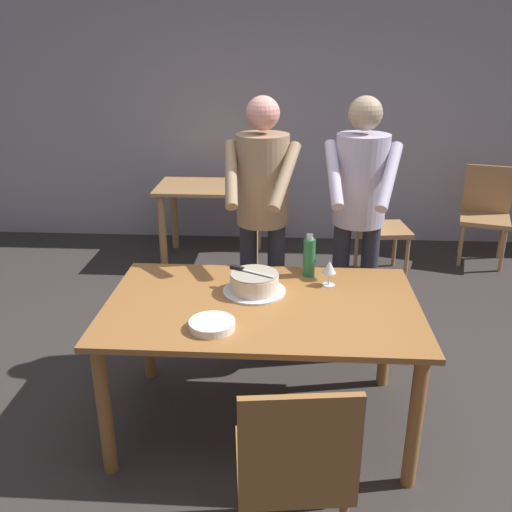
% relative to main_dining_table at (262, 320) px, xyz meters
% --- Properties ---
extents(ground_plane, '(14.00, 14.00, 0.00)m').
position_rel_main_dining_table_xyz_m(ground_plane, '(0.00, 0.00, -0.65)').
color(ground_plane, '#383330').
extents(back_wall, '(10.00, 0.12, 2.70)m').
position_rel_main_dining_table_xyz_m(back_wall, '(0.00, 3.18, 0.70)').
color(back_wall, '#ADA8B2').
rests_on(back_wall, ground_plane).
extents(main_dining_table, '(1.62, 0.99, 0.75)m').
position_rel_main_dining_table_xyz_m(main_dining_table, '(0.00, 0.00, 0.00)').
color(main_dining_table, '#9E6633').
rests_on(main_dining_table, ground_plane).
extents(cake_on_platter, '(0.34, 0.34, 0.11)m').
position_rel_main_dining_table_xyz_m(cake_on_platter, '(-0.05, 0.13, 0.15)').
color(cake_on_platter, silver).
rests_on(cake_on_platter, main_dining_table).
extents(cake_knife, '(0.25, 0.15, 0.02)m').
position_rel_main_dining_table_xyz_m(cake_knife, '(-0.11, 0.16, 0.22)').
color(cake_knife, silver).
rests_on(cake_knife, cake_on_platter).
extents(plate_stack, '(0.22, 0.22, 0.04)m').
position_rel_main_dining_table_xyz_m(plate_stack, '(-0.22, -0.29, 0.12)').
color(plate_stack, white).
rests_on(plate_stack, main_dining_table).
extents(wine_glass_near, '(0.08, 0.08, 0.14)m').
position_rel_main_dining_table_xyz_m(wine_glass_near, '(0.36, 0.24, 0.20)').
color(wine_glass_near, silver).
rests_on(wine_glass_near, main_dining_table).
extents(water_bottle, '(0.07, 0.07, 0.25)m').
position_rel_main_dining_table_xyz_m(water_bottle, '(0.25, 0.37, 0.21)').
color(water_bottle, '#1E6B38').
rests_on(water_bottle, main_dining_table).
extents(person_cutting_cake, '(0.46, 0.57, 1.72)m').
position_rel_main_dining_table_xyz_m(person_cutting_cake, '(-0.04, 0.71, 0.43)').
color(person_cutting_cake, '#2D2D38').
rests_on(person_cutting_cake, ground_plane).
extents(person_standing_beside, '(0.46, 0.57, 1.72)m').
position_rel_main_dining_table_xyz_m(person_standing_beside, '(0.56, 0.74, 0.43)').
color(person_standing_beside, '#2D2D38').
rests_on(person_standing_beside, ground_plane).
extents(chair_near_side, '(0.49, 0.49, 0.90)m').
position_rel_main_dining_table_xyz_m(chair_near_side, '(0.17, -0.87, -0.16)').
color(chair_near_side, '#9E6633').
rests_on(chair_near_side, ground_plane).
extents(background_table, '(1.00, 0.70, 0.74)m').
position_rel_main_dining_table_xyz_m(background_table, '(-0.60, 2.48, -0.07)').
color(background_table, tan).
rests_on(background_table, ground_plane).
extents(background_chair_0, '(0.55, 0.55, 0.90)m').
position_rel_main_dining_table_xyz_m(background_chair_0, '(2.00, 2.61, -0.16)').
color(background_chair_0, tan).
rests_on(background_chair_0, ground_plane).
extents(background_chair_1, '(0.49, 0.49, 0.90)m').
position_rel_main_dining_table_xyz_m(background_chair_1, '(0.90, 2.17, -0.16)').
color(background_chair_1, tan).
rests_on(background_chair_1, ground_plane).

